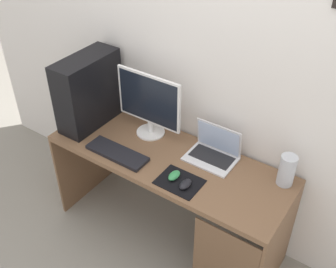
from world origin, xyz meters
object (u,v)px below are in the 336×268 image
(pc_tower, at_px, (89,91))
(keyboard, at_px, (117,153))
(laptop, at_px, (213,152))
(mouse_right, at_px, (185,184))
(speaker, at_px, (287,170))
(monitor, at_px, (149,104))
(mouse_left, at_px, (174,175))

(pc_tower, height_order, keyboard, pc_tower)
(laptop, height_order, mouse_right, laptop)
(speaker, xyz_separation_m, mouse_right, (-0.46, -0.35, -0.08))
(monitor, bearing_deg, pc_tower, -164.89)
(pc_tower, height_order, laptop, pc_tower)
(monitor, xyz_separation_m, mouse_right, (0.48, -0.31, -0.22))
(laptop, relative_size, mouse_right, 3.22)
(laptop, xyz_separation_m, mouse_left, (-0.09, -0.30, -0.02))
(monitor, bearing_deg, speaker, 2.95)
(laptop, xyz_separation_m, keyboard, (-0.52, -0.32, -0.03))
(monitor, distance_m, speaker, 0.95)
(monitor, height_order, mouse_right, monitor)
(laptop, distance_m, speaker, 0.47)
(monitor, relative_size, mouse_right, 4.99)
(pc_tower, xyz_separation_m, keyboard, (0.39, -0.19, -0.24))
(mouse_right, bearing_deg, speaker, 37.65)
(speaker, distance_m, mouse_left, 0.65)
(pc_tower, distance_m, speaker, 1.38)
(speaker, distance_m, keyboard, 1.04)
(speaker, xyz_separation_m, mouse_left, (-0.55, -0.33, -0.08))
(laptop, bearing_deg, speaker, 3.31)
(pc_tower, bearing_deg, laptop, 8.58)
(keyboard, distance_m, mouse_left, 0.42)
(monitor, xyz_separation_m, mouse_left, (0.39, -0.28, -0.22))
(pc_tower, bearing_deg, monitor, 15.11)
(pc_tower, relative_size, mouse_right, 5.18)
(monitor, relative_size, speaker, 2.41)
(laptop, bearing_deg, monitor, -177.40)
(keyboard, xyz_separation_m, mouse_left, (0.42, 0.02, 0.01))
(speaker, height_order, mouse_left, speaker)
(mouse_right, bearing_deg, laptop, 90.25)
(monitor, xyz_separation_m, keyboard, (-0.04, -0.30, -0.23))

